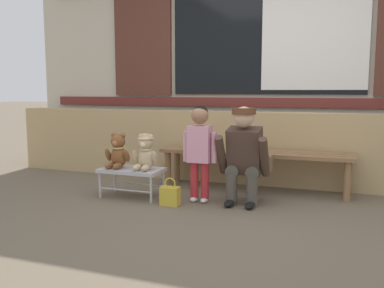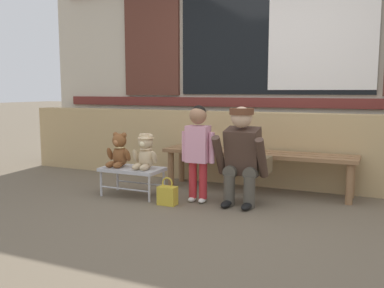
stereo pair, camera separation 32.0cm
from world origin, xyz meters
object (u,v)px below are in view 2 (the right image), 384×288
Objects in this scene: wooden_bench_long at (256,158)px; adult_crouching at (243,155)px; teddy_bear_plain at (119,151)px; child_standing at (198,143)px; teddy_bear_with_hat at (145,152)px; handbag_on_ground at (167,195)px; small_display_bench at (132,171)px.

adult_crouching is (0.03, -0.56, 0.11)m from wooden_bench_long.
teddy_bear_plain is 0.89m from child_standing.
teddy_bear_with_hat is 0.53m from handbag_on_ground.
wooden_bench_long is 1.21m from teddy_bear_with_hat.
adult_crouching is at bearing 7.91° from small_display_bench.
small_display_bench is at bearing -172.09° from adult_crouching.
wooden_bench_long reaches higher than small_display_bench.
small_display_bench is at bearing -0.51° from teddy_bear_plain.
teddy_bear_plain is at bearing -176.10° from child_standing.
small_display_bench is 0.25m from teddy_bear_plain.
teddy_bear_plain is 1.34× the size of handbag_on_ground.
teddy_bear_with_hat reaches higher than small_display_bench.
teddy_bear_plain reaches higher than handbag_on_ground.
handbag_on_ground is (-0.66, -0.32, -0.38)m from adult_crouching.
teddy_bear_with_hat reaches higher than wooden_bench_long.
teddy_bear_plain is at bearing -173.10° from adult_crouching.
child_standing reaches higher than small_display_bench.
small_display_bench is at bearing 162.11° from handbag_on_ground.
teddy_bear_plain is 1.32m from adult_crouching.
teddy_bear_plain is 0.38× the size of child_standing.
handbag_on_ground is at bearing -25.72° from teddy_bear_with_hat.
adult_crouching is at bearing 9.04° from teddy_bear_with_hat.
small_display_bench is at bearing -179.23° from teddy_bear_with_hat.
child_standing is at bearing 44.74° from handbag_on_ground.
adult_crouching is (0.99, 0.16, 0.01)m from teddy_bear_with_hat.
small_display_bench is 2.35× the size of handbag_on_ground.
teddy_bear_with_hat is 0.38× the size of adult_crouching.
adult_crouching is 0.83m from handbag_on_ground.
adult_crouching is at bearing 12.90° from child_standing.
teddy_bear_plain is 0.32m from teddy_bear_with_hat.
teddy_bear_with_hat is at bearing -143.53° from wooden_bench_long.
wooden_bench_long is at bearing 29.07° from teddy_bear_plain.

